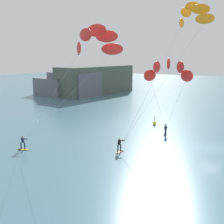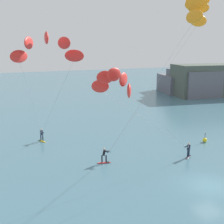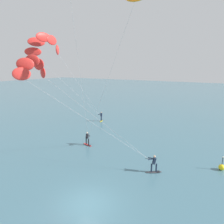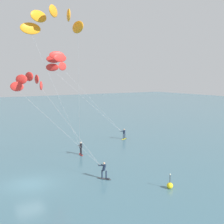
{
  "view_description": "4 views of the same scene",
  "coord_description": "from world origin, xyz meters",
  "px_view_note": "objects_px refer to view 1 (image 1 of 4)",
  "views": [
    {
      "loc": [
        -36.16,
        -7.18,
        10.89
      ],
      "look_at": [
        -5.92,
        10.07,
        4.32
      ],
      "focal_mm": 49.87,
      "sensor_mm": 36.0,
      "label": 1
    },
    {
      "loc": [
        -17.87,
        -20.18,
        12.43
      ],
      "look_at": [
        -4.93,
        10.81,
        4.95
      ],
      "focal_mm": 49.75,
      "sensor_mm": 36.0,
      "label": 2
    },
    {
      "loc": [
        7.88,
        -9.63,
        9.49
      ],
      "look_at": [
        -5.53,
        12.51,
        3.57
      ],
      "focal_mm": 32.22,
      "sensor_mm": 36.0,
      "label": 3
    },
    {
      "loc": [
        26.23,
        -7.5,
        10.0
      ],
      "look_at": [
        -4.78,
        12.13,
        5.5
      ],
      "focal_mm": 46.85,
      "sensor_mm": 36.0,
      "label": 4
    }
  ],
  "objects_px": {
    "kitesurfer_mid_water": "(168,74)",
    "marker_buoy": "(154,123)",
    "kitesurfer_far_out": "(190,19)",
    "kitesurfer_nearshore": "(93,44)"
  },
  "relations": [
    {
      "from": "kitesurfer_mid_water",
      "to": "kitesurfer_far_out",
      "type": "height_order",
      "value": "kitesurfer_far_out"
    },
    {
      "from": "kitesurfer_far_out",
      "to": "kitesurfer_nearshore",
      "type": "bearing_deg",
      "value": 156.16
    },
    {
      "from": "kitesurfer_far_out",
      "to": "marker_buoy",
      "type": "distance_m",
      "value": 18.13
    },
    {
      "from": "kitesurfer_mid_water",
      "to": "kitesurfer_far_out",
      "type": "relative_size",
      "value": 0.77
    },
    {
      "from": "marker_buoy",
      "to": "kitesurfer_mid_water",
      "type": "bearing_deg",
      "value": -154.35
    },
    {
      "from": "kitesurfer_mid_water",
      "to": "marker_buoy",
      "type": "distance_m",
      "value": 19.16
    },
    {
      "from": "kitesurfer_mid_water",
      "to": "kitesurfer_far_out",
      "type": "xyz_separation_m",
      "value": [
        7.1,
        0.15,
        5.72
      ]
    },
    {
      "from": "kitesurfer_far_out",
      "to": "kitesurfer_mid_water",
      "type": "bearing_deg",
      "value": -178.8
    },
    {
      "from": "kitesurfer_nearshore",
      "to": "kitesurfer_mid_water",
      "type": "height_order",
      "value": "kitesurfer_nearshore"
    },
    {
      "from": "kitesurfer_mid_water",
      "to": "marker_buoy",
      "type": "height_order",
      "value": "kitesurfer_mid_water"
    }
  ]
}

